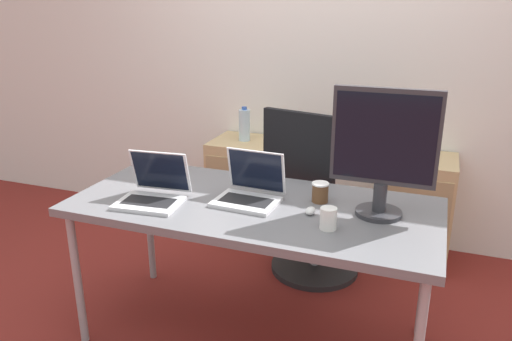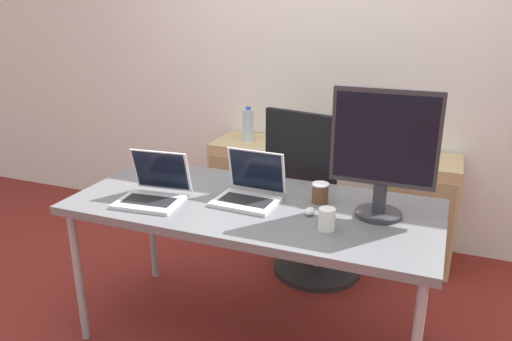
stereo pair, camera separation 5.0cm
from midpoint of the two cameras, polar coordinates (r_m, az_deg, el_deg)
ground_plane at (r=2.74m, az=-0.86°, el=-18.40°), size 14.00×14.00×0.00m
wall_back at (r=3.52m, az=7.47°, el=12.94°), size 10.00×0.05×2.60m
desk at (r=2.38m, az=-0.94°, el=-4.84°), size 1.72×0.78×0.75m
office_chair at (r=3.08m, az=5.91°, el=-5.05°), size 0.58×0.61×1.09m
cabinet_left at (r=3.66m, az=-1.69°, el=-1.93°), size 0.45×0.43×0.71m
cabinet_right at (r=3.42m, az=17.35°, el=-4.35°), size 0.45×0.43×0.71m
water_bottle at (r=3.52m, az=-1.74°, el=5.24°), size 0.08×0.08×0.24m
laptop_left at (r=2.41m, az=-12.30°, el=-2.41°), size 0.31×0.30×0.23m
laptop_right at (r=2.37m, az=-1.36°, el=-2.37°), size 0.30×0.27×0.23m
monitor at (r=2.19m, az=13.77°, el=2.27°), size 0.45×0.21×0.57m
mouse at (r=2.24m, az=5.60°, el=-4.60°), size 0.04×0.07×0.03m
coffee_cup_white at (r=2.10m, az=7.58°, el=-5.47°), size 0.07×0.07×0.09m
coffee_cup_brown at (r=2.37m, az=6.74°, el=-2.48°), size 0.08×0.08×0.09m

